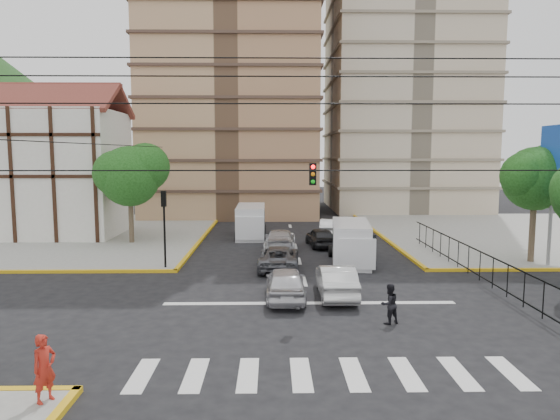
{
  "coord_description": "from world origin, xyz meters",
  "views": [
    {
      "loc": [
        -1.67,
        -20.4,
        6.63
      ],
      "look_at": [
        -1.29,
        2.88,
        4.0
      ],
      "focal_mm": 32.0,
      "sensor_mm": 36.0,
      "label": 1
    }
  ],
  "objects_px": {
    "van_right_lane": "(351,244)",
    "pedestrian_crosswalk": "(389,304)",
    "car_silver_front_left": "(286,283)",
    "traffic_light_nw": "(164,216)",
    "pedestrian_sw_corner": "(44,368)",
    "car_white_front_right": "(336,281)",
    "van_left_lane": "(251,222)"
  },
  "relations": [
    {
      "from": "van_right_lane",
      "to": "pedestrian_crosswalk",
      "type": "distance_m",
      "value": 10.78
    },
    {
      "from": "van_right_lane",
      "to": "car_silver_front_left",
      "type": "relative_size",
      "value": 1.29
    },
    {
      "from": "traffic_light_nw",
      "to": "pedestrian_sw_corner",
      "type": "bearing_deg",
      "value": -89.38
    },
    {
      "from": "car_silver_front_left",
      "to": "car_white_front_right",
      "type": "relative_size",
      "value": 0.97
    },
    {
      "from": "car_silver_front_left",
      "to": "pedestrian_sw_corner",
      "type": "relative_size",
      "value": 2.46
    },
    {
      "from": "traffic_light_nw",
      "to": "car_white_front_right",
      "type": "bearing_deg",
      "value": -31.47
    },
    {
      "from": "car_white_front_right",
      "to": "van_right_lane",
      "type": "bearing_deg",
      "value": -104.24
    },
    {
      "from": "pedestrian_crosswalk",
      "to": "car_white_front_right",
      "type": "bearing_deg",
      "value": -92.15
    },
    {
      "from": "van_right_lane",
      "to": "car_white_front_right",
      "type": "relative_size",
      "value": 1.25
    },
    {
      "from": "car_silver_front_left",
      "to": "car_white_front_right",
      "type": "height_order",
      "value": "car_silver_front_left"
    },
    {
      "from": "car_white_front_right",
      "to": "pedestrian_sw_corner",
      "type": "xyz_separation_m",
      "value": [
        -8.94,
        -10.05,
        0.3
      ]
    },
    {
      "from": "traffic_light_nw",
      "to": "pedestrian_crosswalk",
      "type": "xyz_separation_m",
      "value": [
        10.71,
        -9.33,
        -2.32
      ]
    },
    {
      "from": "traffic_light_nw",
      "to": "van_left_lane",
      "type": "distance_m",
      "value": 12.03
    },
    {
      "from": "pedestrian_crosswalk",
      "to": "traffic_light_nw",
      "type": "bearing_deg",
      "value": -66.29
    },
    {
      "from": "pedestrian_sw_corner",
      "to": "traffic_light_nw",
      "type": "bearing_deg",
      "value": 31.86
    },
    {
      "from": "traffic_light_nw",
      "to": "car_silver_front_left",
      "type": "xyz_separation_m",
      "value": [
        6.75,
        -5.95,
        -2.35
      ]
    },
    {
      "from": "van_right_lane",
      "to": "pedestrian_sw_corner",
      "type": "height_order",
      "value": "van_right_lane"
    },
    {
      "from": "car_silver_front_left",
      "to": "van_right_lane",
      "type": "bearing_deg",
      "value": -119.42
    },
    {
      "from": "van_left_lane",
      "to": "pedestrian_crosswalk",
      "type": "xyz_separation_m",
      "value": [
        6.27,
        -20.35,
        -0.43
      ]
    },
    {
      "from": "van_left_lane",
      "to": "car_white_front_right",
      "type": "height_order",
      "value": "van_left_lane"
    },
    {
      "from": "van_left_lane",
      "to": "car_white_front_right",
      "type": "bearing_deg",
      "value": -74.97
    },
    {
      "from": "traffic_light_nw",
      "to": "pedestrian_sw_corner",
      "type": "height_order",
      "value": "traffic_light_nw"
    },
    {
      "from": "traffic_light_nw",
      "to": "pedestrian_crosswalk",
      "type": "relative_size",
      "value": 2.77
    },
    {
      "from": "traffic_light_nw",
      "to": "van_right_lane",
      "type": "height_order",
      "value": "traffic_light_nw"
    },
    {
      "from": "van_left_lane",
      "to": "pedestrian_sw_corner",
      "type": "bearing_deg",
      "value": -99.8
    },
    {
      "from": "pedestrian_sw_corner",
      "to": "car_white_front_right",
      "type": "bearing_deg",
      "value": -10.44
    },
    {
      "from": "van_left_lane",
      "to": "car_white_front_right",
      "type": "xyz_separation_m",
      "value": [
        4.67,
        -16.6,
        -0.47
      ]
    },
    {
      "from": "car_silver_front_left",
      "to": "pedestrian_crosswalk",
      "type": "bearing_deg",
      "value": 139.61
    },
    {
      "from": "traffic_light_nw",
      "to": "car_white_front_right",
      "type": "distance_m",
      "value": 10.94
    },
    {
      "from": "van_left_lane",
      "to": "car_white_front_right",
      "type": "distance_m",
      "value": 17.25
    },
    {
      "from": "van_left_lane",
      "to": "pedestrian_crosswalk",
      "type": "bearing_deg",
      "value": -73.57
    },
    {
      "from": "van_left_lane",
      "to": "pedestrian_crosswalk",
      "type": "height_order",
      "value": "van_left_lane"
    }
  ]
}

